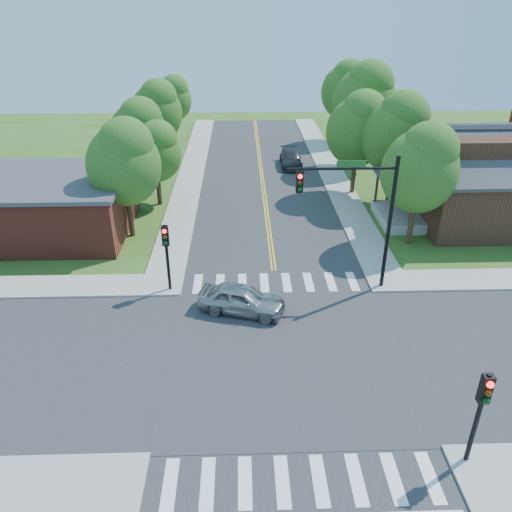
{
  "coord_description": "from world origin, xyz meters",
  "views": [
    {
      "loc": [
        -1.78,
        -16.93,
        13.93
      ],
      "look_at": [
        -1.09,
        5.23,
        2.2
      ],
      "focal_mm": 35.0,
      "sensor_mm": 36.0,
      "label": 1
    }
  ],
  "objects_px": {
    "signal_mast_ne": "(358,203)",
    "signal_pole_se": "(482,403)",
    "signal_pole_nw": "(166,246)",
    "house_ne": "(496,174)",
    "car_dgrey": "(291,159)",
    "car_silver": "(242,300)"
  },
  "relations": [
    {
      "from": "signal_mast_ne",
      "to": "house_ne",
      "type": "distance_m",
      "value": 14.23
    },
    {
      "from": "signal_pole_nw",
      "to": "car_silver",
      "type": "bearing_deg",
      "value": -28.86
    },
    {
      "from": "signal_mast_ne",
      "to": "signal_pole_se",
      "type": "bearing_deg",
      "value": -81.44
    },
    {
      "from": "signal_mast_ne",
      "to": "house_ne",
      "type": "bearing_deg",
      "value": 37.68
    },
    {
      "from": "signal_mast_ne",
      "to": "signal_pole_nw",
      "type": "distance_m",
      "value": 9.76
    },
    {
      "from": "signal_mast_ne",
      "to": "car_silver",
      "type": "xyz_separation_m",
      "value": [
        -5.75,
        -2.09,
        -4.13
      ]
    },
    {
      "from": "signal_pole_nw",
      "to": "car_dgrey",
      "type": "height_order",
      "value": "signal_pole_nw"
    },
    {
      "from": "car_dgrey",
      "to": "house_ne",
      "type": "bearing_deg",
      "value": -44.81
    },
    {
      "from": "signal_mast_ne",
      "to": "signal_pole_se",
      "type": "height_order",
      "value": "signal_mast_ne"
    },
    {
      "from": "house_ne",
      "to": "signal_pole_se",
      "type": "bearing_deg",
      "value": -115.58
    },
    {
      "from": "house_ne",
      "to": "car_dgrey",
      "type": "xyz_separation_m",
      "value": [
        -12.39,
        12.44,
        -2.67
      ]
    },
    {
      "from": "signal_mast_ne",
      "to": "house_ne",
      "type": "relative_size",
      "value": 0.55
    },
    {
      "from": "car_silver",
      "to": "house_ne",
      "type": "bearing_deg",
      "value": -40.81
    },
    {
      "from": "house_ne",
      "to": "car_silver",
      "type": "relative_size",
      "value": 2.87
    },
    {
      "from": "house_ne",
      "to": "signal_mast_ne",
      "type": "bearing_deg",
      "value": -142.32
    },
    {
      "from": "signal_pole_nw",
      "to": "car_dgrey",
      "type": "distance_m",
      "value": 22.77
    },
    {
      "from": "car_silver",
      "to": "car_dgrey",
      "type": "xyz_separation_m",
      "value": [
        4.55,
        23.18,
        -0.07
      ]
    },
    {
      "from": "house_ne",
      "to": "car_dgrey",
      "type": "height_order",
      "value": "house_ne"
    },
    {
      "from": "signal_mast_ne",
      "to": "signal_pole_nw",
      "type": "bearing_deg",
      "value": -179.93
    },
    {
      "from": "signal_mast_ne",
      "to": "car_silver",
      "type": "bearing_deg",
      "value": -160.03
    },
    {
      "from": "signal_mast_ne",
      "to": "car_dgrey",
      "type": "height_order",
      "value": "signal_mast_ne"
    },
    {
      "from": "signal_pole_se",
      "to": "car_dgrey",
      "type": "distance_m",
      "value": 32.49
    }
  ]
}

